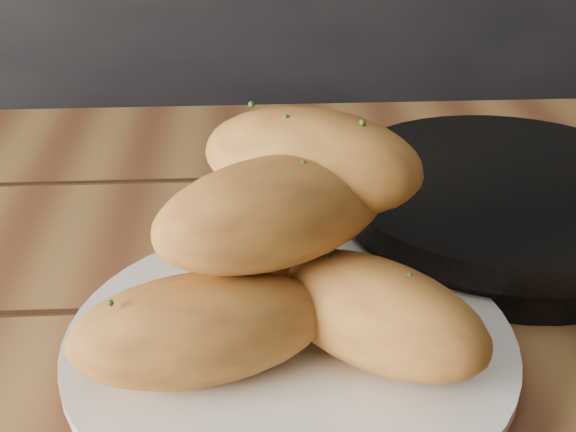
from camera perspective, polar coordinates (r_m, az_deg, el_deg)
The scene contains 4 objects.
counter at distance 1.58m, azimuth 6.92°, elevation 5.35°, with size 2.80×0.60×0.90m, color black.
plate at distance 0.50m, azimuth 0.13°, elevation -9.27°, with size 0.28×0.28×0.02m.
bread_rolls at distance 0.46m, azimuth -0.06°, elevation -2.72°, with size 0.25×0.21×0.13m.
skillet at distance 0.65m, azimuth 15.40°, elevation 0.91°, with size 0.40×0.27×0.05m.
Camera 1 is at (-0.27, 0.27, 1.06)m, focal length 50.00 mm.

